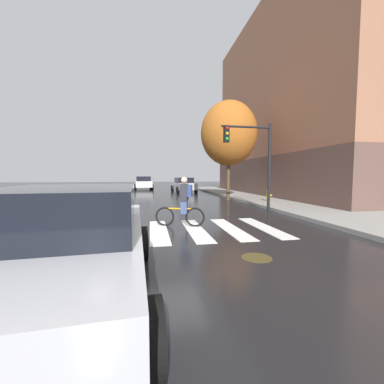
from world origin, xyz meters
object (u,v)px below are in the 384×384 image
object	(u,v)px
sedan_mid	(184,185)
traffic_light_near	(253,152)
sedan_near	(71,244)
fire_hydrant	(268,195)
cyclist	(183,202)
street_tree_near	(229,134)
manhole_cover	(257,258)
sedan_far	(143,183)

from	to	relation	value
sedan_mid	traffic_light_near	world-z (taller)	traffic_light_near
sedan_mid	sedan_near	bearing A→B (deg)	-102.02
traffic_light_near	fire_hydrant	distance (m)	4.55
cyclist	street_tree_near	bearing A→B (deg)	61.87
street_tree_near	manhole_cover	bearing A→B (deg)	-105.76
manhole_cover	sedan_near	size ratio (longest dim) A/B	0.14
fire_hydrant	street_tree_near	size ratio (longest dim) A/B	0.11
sedan_far	fire_hydrant	size ratio (longest dim) A/B	6.20
sedan_near	sedan_far	world-z (taller)	sedan_far
traffic_light_near	sedan_far	bearing A→B (deg)	106.41
sedan_near	sedan_mid	xyz separation A→B (m)	(4.46, 20.97, -0.03)
cyclist	manhole_cover	bearing A→B (deg)	-71.47
sedan_near	sedan_far	xyz separation A→B (m)	(0.17, 26.46, 0.02)
sedan_near	street_tree_near	bearing A→B (deg)	62.80
sedan_near	street_tree_near	xyz separation A→B (m)	(6.49, 12.62, 3.85)
traffic_light_near	street_tree_near	world-z (taller)	street_tree_near
sedan_mid	street_tree_near	world-z (taller)	street_tree_near
sedan_far	cyclist	size ratio (longest dim) A/B	2.86
sedan_near	sedan_far	bearing A→B (deg)	89.62
street_tree_near	traffic_light_near	bearing A→B (deg)	-96.57
street_tree_near	fire_hydrant	bearing A→B (deg)	-53.01
traffic_light_near	street_tree_near	xyz separation A→B (m)	(0.63, 5.46, 1.81)
sedan_mid	cyclist	size ratio (longest dim) A/B	2.71
sedan_far	traffic_light_near	bearing A→B (deg)	-73.59
sedan_far	street_tree_near	size ratio (longest dim) A/B	0.70
cyclist	traffic_light_near	size ratio (longest dim) A/B	0.40
sedan_mid	fire_hydrant	size ratio (longest dim) A/B	5.87
sedan_mid	sedan_far	bearing A→B (deg)	127.98
manhole_cover	cyclist	xyz separation A→B (m)	(-1.11, 3.31, 0.84)
cyclist	sedan_near	bearing A→B (deg)	-115.49
traffic_light_near	sedan_near	bearing A→B (deg)	-129.28
sedan_mid	traffic_light_near	bearing A→B (deg)	-84.23
sedan_mid	cyclist	bearing A→B (deg)	-98.00
manhole_cover	sedan_mid	world-z (taller)	sedan_mid
sedan_mid	street_tree_near	xyz separation A→B (m)	(2.02, -8.34, 3.88)
sedan_far	traffic_light_near	world-z (taller)	traffic_light_near
cyclist	street_tree_near	world-z (taller)	street_tree_near
sedan_far	cyclist	distance (m)	22.03
sedan_mid	sedan_far	size ratio (longest dim) A/B	0.95
sedan_far	cyclist	bearing A→B (deg)	-84.84
fire_hydrant	street_tree_near	bearing A→B (deg)	126.99
manhole_cover	street_tree_near	world-z (taller)	street_tree_near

